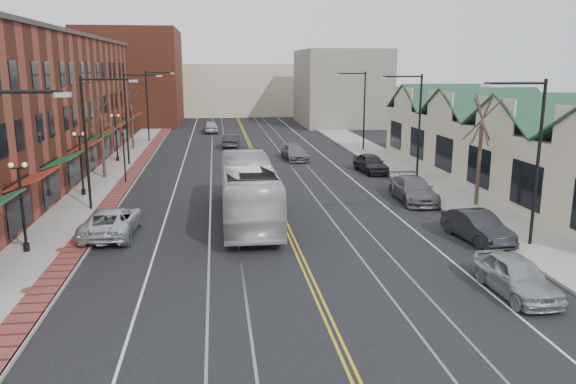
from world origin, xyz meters
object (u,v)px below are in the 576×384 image
object	(u,v)px
parked_suv	(112,221)
parked_car_b	(478,227)
transit_bus	(248,190)
parked_car_d	(371,163)
parked_car_c	(413,190)
parked_car_a	(516,276)

from	to	relation	value
parked_suv	parked_car_b	xyz separation A→B (m)	(18.60, -3.37, -0.00)
transit_bus	parked_suv	size ratio (longest dim) A/B	2.29
parked_car_d	parked_car_c	bearing A→B (deg)	-94.95
parked_car_d	parked_suv	bearing A→B (deg)	-144.60
transit_bus	parked_car_b	size ratio (longest dim) A/B	2.74
parked_car_b	parked_car_c	bearing A→B (deg)	84.74
parked_car_b	parked_car_d	bearing A→B (deg)	83.75
parked_car_a	parked_car_b	bearing A→B (deg)	74.77
parked_car_a	parked_car_d	distance (m)	25.63
parked_car_a	parked_car_d	world-z (taller)	parked_car_d
transit_bus	parked_car_d	xyz separation A→B (m)	(11.01, 13.41, -0.97)
parked_car_b	parked_car_c	distance (m)	8.66
parked_car_b	parked_car_c	world-z (taller)	parked_car_c
parked_car_c	parked_car_a	bearing A→B (deg)	-92.99
parked_suv	parked_car_a	world-z (taller)	parked_car_a
parked_car_b	parked_car_c	size ratio (longest dim) A/B	0.85
parked_car_c	parked_car_b	bearing A→B (deg)	-86.20
parked_car_d	parked_car_b	bearing A→B (deg)	-94.12
parked_suv	parked_car_a	size ratio (longest dim) A/B	1.22
parked_suv	parked_car_a	distance (m)	19.73
transit_bus	parked_car_b	xyz separation A→B (m)	(11.30, -5.55, -1.00)
parked_car_b	transit_bus	bearing A→B (deg)	146.71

